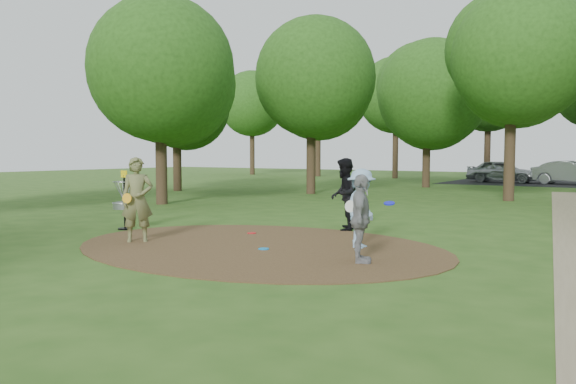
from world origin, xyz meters
The scene contains 13 objects.
ground centered at (0.00, 0.00, 0.00)m, with size 100.00×100.00×0.00m, color #2D5119.
dirt_clearing centered at (0.00, 0.00, 0.01)m, with size 8.40×8.40×0.02m, color #47301C.
parking_lot centered at (2.00, 30.00, 0.00)m, with size 14.00×8.00×0.01m, color black.
player_observer_with_disc centered at (-2.59, -0.97, 0.95)m, with size 0.81×0.81×1.90m.
player_throwing_with_disc centered at (1.93, 1.04, 0.84)m, with size 1.09×1.12×1.67m.
player_walking_with_disc centered at (0.38, 3.26, 0.93)m, with size 0.98×1.10×1.87m.
player_waiting_with_disc centered at (2.63, -0.43, 0.81)m, with size 0.74×1.03×1.62m.
disc_ground_blue centered at (0.36, -0.27, 0.03)m, with size 0.22×0.22×0.02m, color #0C84DB.
disc_ground_red centered at (-1.21, 1.41, 0.03)m, with size 0.22×0.22×0.02m, color red.
car_left centered at (-1.50, 29.86, 0.76)m, with size 1.80×4.48×1.52m, color #96999D.
car_right centered at (2.75, 29.51, 0.75)m, with size 1.59×4.55×1.50m, color #95979C.
disc_golf_basket centered at (-4.50, 0.30, 0.87)m, with size 0.63×0.63×1.54m.
tree_ring centered at (1.65, 9.35, 5.24)m, with size 37.80×45.69×9.08m.
Camera 1 is at (7.01, -9.56, 2.00)m, focal length 35.00 mm.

